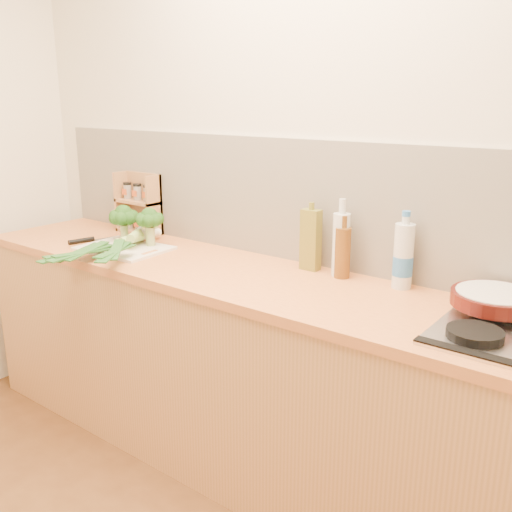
{
  "coord_description": "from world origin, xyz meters",
  "views": [
    {
      "loc": [
        1.31,
        -0.58,
        1.61
      ],
      "look_at": [
        0.03,
        1.1,
        1.02
      ],
      "focal_mm": 40.0,
      "sensor_mm": 36.0,
      "label": 1
    }
  ],
  "objects_px": {
    "chopping_board": "(124,248)",
    "skillet": "(496,299)",
    "spice_rack": "(140,207)",
    "chefs_knife": "(89,240)"
  },
  "relations": [
    {
      "from": "chopping_board",
      "to": "skillet",
      "type": "height_order",
      "value": "skillet"
    },
    {
      "from": "chopping_board",
      "to": "chefs_knife",
      "type": "height_order",
      "value": "chefs_knife"
    },
    {
      "from": "chefs_knife",
      "to": "spice_rack",
      "type": "relative_size",
      "value": 1.01
    },
    {
      "from": "spice_rack",
      "to": "chefs_knife",
      "type": "bearing_deg",
      "value": -99.39
    },
    {
      "from": "chopping_board",
      "to": "skillet",
      "type": "distance_m",
      "value": 1.68
    },
    {
      "from": "chopping_board",
      "to": "skillet",
      "type": "bearing_deg",
      "value": 3.07
    },
    {
      "from": "chefs_knife",
      "to": "skillet",
      "type": "xyz_separation_m",
      "value": [
        1.93,
        0.19,
        0.05
      ]
    },
    {
      "from": "spice_rack",
      "to": "skillet",
      "type": "bearing_deg",
      "value": -3.62
    },
    {
      "from": "chefs_knife",
      "to": "skillet",
      "type": "bearing_deg",
      "value": 19.38
    },
    {
      "from": "chopping_board",
      "to": "spice_rack",
      "type": "height_order",
      "value": "spice_rack"
    }
  ]
}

